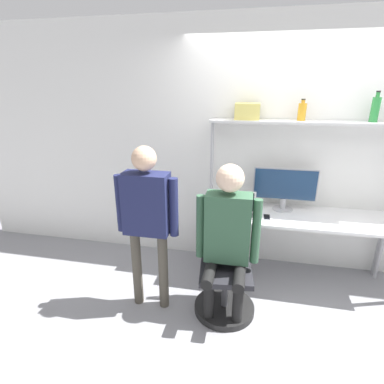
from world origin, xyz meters
TOP-DOWN VIEW (x-y plane):
  - ground_plane at (0.00, 0.00)m, footprint 12.00×12.00m
  - wall_back at (0.00, 0.66)m, footprint 8.00×0.06m
  - desk at (0.00, 0.33)m, footprint 1.98×0.61m
  - shelf_unit at (0.00, 0.49)m, footprint 1.88×0.26m
  - monitor at (-0.14, 0.47)m, footprint 0.65×0.21m
  - laptop at (-0.59, 0.27)m, footprint 0.33×0.22m
  - cell_phone at (-0.31, 0.20)m, footprint 0.07×0.15m
  - office_chair at (-0.66, -0.31)m, footprint 0.56×0.56m
  - person_seated at (-0.66, -0.35)m, footprint 0.56×0.48m
  - person_standing at (-1.36, -0.40)m, footprint 0.56×0.21m
  - bottle_amber at (-0.05, 0.49)m, footprint 0.08×0.08m
  - bottle_green at (0.59, 0.49)m, footprint 0.07×0.07m
  - storage_box at (-0.57, 0.49)m, footprint 0.25×0.19m

SIDE VIEW (x-z plane):
  - ground_plane at x=0.00m, z-range 0.00..0.00m
  - office_chair at x=-0.66m, z-range -0.18..0.72m
  - desk at x=0.00m, z-range 0.30..1.04m
  - cell_phone at x=-0.31m, z-range 0.74..0.75m
  - laptop at x=-0.59m, z-range 0.69..0.92m
  - person_seated at x=-0.66m, z-range 0.13..1.54m
  - person_standing at x=-1.36m, z-range 0.21..1.75m
  - monitor at x=-0.14m, z-range 0.77..1.23m
  - wall_back at x=0.00m, z-range 0.00..2.70m
  - shelf_unit at x=0.00m, z-range 0.61..2.29m
  - storage_box at x=-0.57m, z-range 1.68..1.84m
  - bottle_amber at x=-0.05m, z-range 1.67..1.87m
  - bottle_green at x=0.59m, z-range 1.66..1.94m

